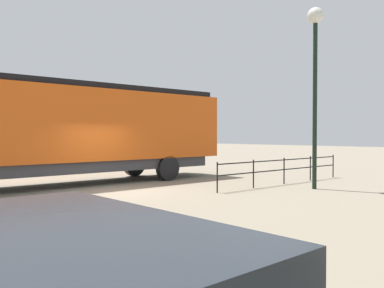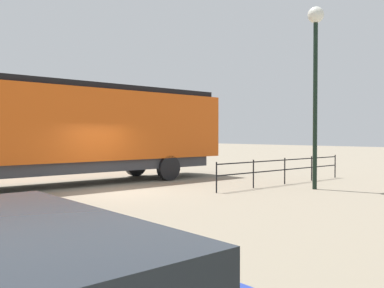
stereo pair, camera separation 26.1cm
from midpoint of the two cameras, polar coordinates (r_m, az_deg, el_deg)
The scene contains 4 objects.
ground_plane at distance 14.96m, azimuth -9.37°, elevation -6.51°, with size 120.00×120.00×0.00m, color gray.
locomotive at distance 17.07m, azimuth -18.13°, elevation 2.10°, with size 2.93×16.39×4.07m.
lamp_post at distance 16.32m, azimuth 17.06°, elevation 11.73°, with size 0.59×0.59×6.73m.
platform_fence at distance 17.42m, azimuth 13.05°, elevation -3.10°, with size 0.05×7.86×1.08m.
Camera 2 is at (12.70, -7.67, 2.03)m, focal length 38.82 mm.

